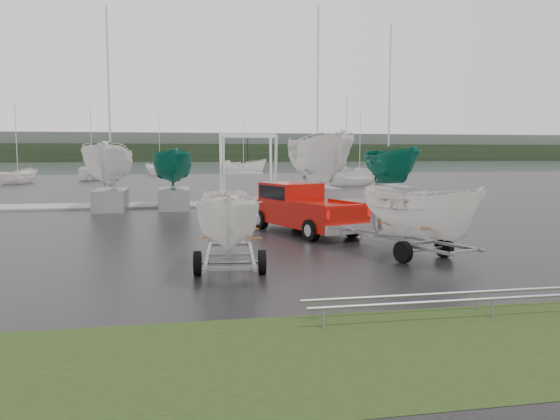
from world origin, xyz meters
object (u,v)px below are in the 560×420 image
object	(u,v)px
trailer_parked	(229,171)
boat_hoist	(248,159)
trailer_hitched	(421,166)
pickup_truck	(300,207)

from	to	relation	value
trailer_parked	boat_hoist	bearing A→B (deg)	86.81
trailer_parked	boat_hoist	world-z (taller)	trailer_parked
trailer_hitched	boat_hoist	distance (m)	17.49
pickup_truck	trailer_hitched	size ratio (longest dim) A/B	1.21
pickup_truck	trailer_parked	distance (m)	7.64
pickup_truck	boat_hoist	world-z (taller)	boat_hoist
trailer_hitched	boat_hoist	size ratio (longest dim) A/B	1.17
pickup_truck	trailer_hitched	bearing A→B (deg)	-90.00
trailer_parked	boat_hoist	xyz separation A→B (m)	(2.78, 18.09, 0.10)
trailer_hitched	boat_hoist	bearing A→B (deg)	78.77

